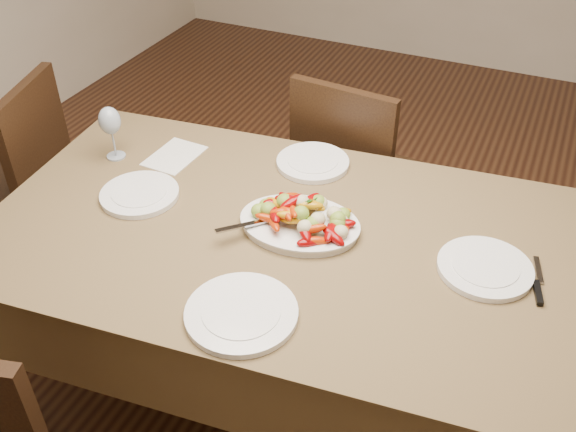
% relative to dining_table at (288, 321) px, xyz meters
% --- Properties ---
extents(floor, '(6.00, 6.00, 0.00)m').
position_rel_dining_table_xyz_m(floor, '(0.18, 0.21, -0.38)').
color(floor, '#3A2011').
rests_on(floor, ground).
extents(dining_table, '(1.94, 1.22, 0.76)m').
position_rel_dining_table_xyz_m(dining_table, '(0.00, 0.00, 0.00)').
color(dining_table, brown).
rests_on(dining_table, ground).
extents(chair_far, '(0.46, 0.46, 0.95)m').
position_rel_dining_table_xyz_m(chair_far, '(-0.04, 0.80, 0.10)').
color(chair_far, black).
rests_on(chair_far, ground).
extents(chair_left, '(0.52, 0.52, 0.95)m').
position_rel_dining_table_xyz_m(chair_left, '(-1.30, 0.10, 0.10)').
color(chair_left, black).
rests_on(chair_left, ground).
extents(serving_platter, '(0.38, 0.30, 0.02)m').
position_rel_dining_table_xyz_m(serving_platter, '(0.02, 0.03, 0.39)').
color(serving_platter, white).
rests_on(serving_platter, dining_table).
extents(roasted_vegetables, '(0.31, 0.23, 0.09)m').
position_rel_dining_table_xyz_m(roasted_vegetables, '(0.02, 0.03, 0.45)').
color(roasted_vegetables, '#710203').
rests_on(roasted_vegetables, serving_platter).
extents(serving_spoon, '(0.26, 0.22, 0.03)m').
position_rel_dining_table_xyz_m(serving_spoon, '(-0.04, -0.01, 0.43)').
color(serving_spoon, '#9EA0A8').
rests_on(serving_spoon, serving_platter).
extents(plate_left, '(0.25, 0.25, 0.02)m').
position_rel_dining_table_xyz_m(plate_left, '(-0.51, -0.03, 0.39)').
color(plate_left, white).
rests_on(plate_left, dining_table).
extents(plate_right, '(0.26, 0.26, 0.02)m').
position_rel_dining_table_xyz_m(plate_right, '(0.57, 0.07, 0.39)').
color(plate_right, white).
rests_on(plate_right, dining_table).
extents(plate_far, '(0.25, 0.25, 0.02)m').
position_rel_dining_table_xyz_m(plate_far, '(-0.08, 0.38, 0.39)').
color(plate_far, white).
rests_on(plate_far, dining_table).
extents(plate_near, '(0.29, 0.29, 0.02)m').
position_rel_dining_table_xyz_m(plate_near, '(0.03, -0.36, 0.39)').
color(plate_near, white).
rests_on(plate_near, dining_table).
extents(wine_glass, '(0.08, 0.08, 0.20)m').
position_rel_dining_table_xyz_m(wine_glass, '(-0.73, 0.14, 0.48)').
color(wine_glass, '#8C99A5').
rests_on(wine_glass, dining_table).
extents(menu_card, '(0.16, 0.22, 0.00)m').
position_rel_dining_table_xyz_m(menu_card, '(-0.54, 0.23, 0.38)').
color(menu_card, silver).
rests_on(menu_card, dining_table).
extents(table_knife, '(0.07, 0.20, 0.01)m').
position_rel_dining_table_xyz_m(table_knife, '(0.71, 0.07, 0.38)').
color(table_knife, '#9EA0A8').
rests_on(table_knife, dining_table).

